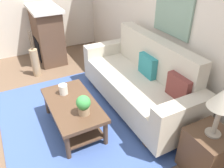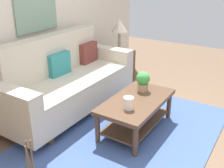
{
  "view_description": "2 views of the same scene",
  "coord_description": "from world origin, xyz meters",
  "px_view_note": "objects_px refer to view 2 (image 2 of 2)",
  "views": [
    {
      "loc": [
        2.54,
        -0.21,
        2.25
      ],
      "look_at": [
        -0.0,
        1.12,
        0.47
      ],
      "focal_mm": 36.64,
      "sensor_mm": 36.0,
      "label": 1
    },
    {
      "loc": [
        -2.54,
        -0.88,
        1.89
      ],
      "look_at": [
        0.22,
        0.87,
        0.51
      ],
      "focal_mm": 42.94,
      "sensor_mm": 36.0,
      "label": 2
    }
  ],
  "objects_px": {
    "throw_pillow_teal": "(59,64)",
    "potted_plant_tabletop": "(143,81)",
    "tabletop_vase": "(128,103)",
    "throw_pillow_maroon": "(88,53)",
    "coffee_table": "(136,108)",
    "side_table": "(119,66)",
    "table_lamp": "(119,27)",
    "framed_painting": "(36,9)",
    "couch": "(67,82)"
  },
  "relations": [
    {
      "from": "throw_pillow_maroon",
      "to": "potted_plant_tabletop",
      "type": "height_order",
      "value": "throw_pillow_maroon"
    },
    {
      "from": "throw_pillow_teal",
      "to": "potted_plant_tabletop",
      "type": "distance_m",
      "value": 1.22
    },
    {
      "from": "coffee_table",
      "to": "framed_painting",
      "type": "height_order",
      "value": "framed_painting"
    },
    {
      "from": "couch",
      "to": "throw_pillow_teal",
      "type": "height_order",
      "value": "couch"
    },
    {
      "from": "couch",
      "to": "throw_pillow_maroon",
      "type": "distance_m",
      "value": 0.74
    },
    {
      "from": "couch",
      "to": "potted_plant_tabletop",
      "type": "distance_m",
      "value": 1.1
    },
    {
      "from": "coffee_table",
      "to": "table_lamp",
      "type": "height_order",
      "value": "table_lamp"
    },
    {
      "from": "throw_pillow_teal",
      "to": "throw_pillow_maroon",
      "type": "bearing_deg",
      "value": 0.0
    },
    {
      "from": "throw_pillow_maroon",
      "to": "side_table",
      "type": "bearing_deg",
      "value": -12.73
    },
    {
      "from": "potted_plant_tabletop",
      "to": "coffee_table",
      "type": "bearing_deg",
      "value": -168.29
    },
    {
      "from": "throw_pillow_maroon",
      "to": "table_lamp",
      "type": "distance_m",
      "value": 0.8
    },
    {
      "from": "coffee_table",
      "to": "side_table",
      "type": "xyz_separation_m",
      "value": [
        1.36,
        1.07,
        -0.03
      ]
    },
    {
      "from": "throw_pillow_maroon",
      "to": "potted_plant_tabletop",
      "type": "bearing_deg",
      "value": -107.26
    },
    {
      "from": "side_table",
      "to": "potted_plant_tabletop",
      "type": "bearing_deg",
      "value": -136.91
    },
    {
      "from": "coffee_table",
      "to": "potted_plant_tabletop",
      "type": "bearing_deg",
      "value": 11.71
    },
    {
      "from": "coffee_table",
      "to": "side_table",
      "type": "height_order",
      "value": "side_table"
    },
    {
      "from": "table_lamp",
      "to": "potted_plant_tabletop",
      "type": "bearing_deg",
      "value": -136.91
    },
    {
      "from": "tabletop_vase",
      "to": "potted_plant_tabletop",
      "type": "distance_m",
      "value": 0.56
    },
    {
      "from": "coffee_table",
      "to": "table_lamp",
      "type": "xyz_separation_m",
      "value": [
        1.36,
        1.07,
        0.68
      ]
    },
    {
      "from": "side_table",
      "to": "framed_painting",
      "type": "bearing_deg",
      "value": 160.19
    },
    {
      "from": "coffee_table",
      "to": "framed_painting",
      "type": "xyz_separation_m",
      "value": [
        -0.03,
        1.57,
        1.09
      ]
    },
    {
      "from": "throw_pillow_teal",
      "to": "coffee_table",
      "type": "xyz_separation_m",
      "value": [
        0.03,
        -1.23,
        -0.37
      ]
    },
    {
      "from": "couch",
      "to": "side_table",
      "type": "relative_size",
      "value": 3.91
    },
    {
      "from": "throw_pillow_maroon",
      "to": "tabletop_vase",
      "type": "distance_m",
      "value": 1.57
    },
    {
      "from": "throw_pillow_maroon",
      "to": "framed_painting",
      "type": "distance_m",
      "value": 1.05
    },
    {
      "from": "throw_pillow_teal",
      "to": "side_table",
      "type": "distance_m",
      "value": 1.46
    },
    {
      "from": "throw_pillow_teal",
      "to": "tabletop_vase",
      "type": "bearing_deg",
      "value": -100.41
    },
    {
      "from": "side_table",
      "to": "throw_pillow_teal",
      "type": "bearing_deg",
      "value": 173.4
    },
    {
      "from": "coffee_table",
      "to": "framed_painting",
      "type": "distance_m",
      "value": 1.91
    },
    {
      "from": "potted_plant_tabletop",
      "to": "side_table",
      "type": "relative_size",
      "value": 0.47
    },
    {
      "from": "couch",
      "to": "potted_plant_tabletop",
      "type": "xyz_separation_m",
      "value": [
        0.32,
        -1.04,
        0.14
      ]
    },
    {
      "from": "couch",
      "to": "coffee_table",
      "type": "xyz_separation_m",
      "value": [
        0.03,
        -1.1,
        -0.12
      ]
    },
    {
      "from": "couch",
      "to": "side_table",
      "type": "bearing_deg",
      "value": -1.46
    },
    {
      "from": "tabletop_vase",
      "to": "coffee_table",
      "type": "bearing_deg",
      "value": 6.65
    },
    {
      "from": "tabletop_vase",
      "to": "framed_painting",
      "type": "xyz_separation_m",
      "value": [
        0.23,
        1.6,
        0.91
      ]
    },
    {
      "from": "coffee_table",
      "to": "side_table",
      "type": "distance_m",
      "value": 1.73
    },
    {
      "from": "throw_pillow_teal",
      "to": "tabletop_vase",
      "type": "xyz_separation_m",
      "value": [
        -0.23,
        -1.26,
        -0.18
      ]
    },
    {
      "from": "throw_pillow_teal",
      "to": "side_table",
      "type": "relative_size",
      "value": 0.64
    },
    {
      "from": "table_lamp",
      "to": "framed_painting",
      "type": "xyz_separation_m",
      "value": [
        -1.39,
        0.5,
        0.41
      ]
    },
    {
      "from": "side_table",
      "to": "table_lamp",
      "type": "relative_size",
      "value": 0.98
    },
    {
      "from": "throw_pillow_teal",
      "to": "potted_plant_tabletop",
      "type": "bearing_deg",
      "value": -74.86
    },
    {
      "from": "throw_pillow_maroon",
      "to": "table_lamp",
      "type": "xyz_separation_m",
      "value": [
        0.71,
        -0.16,
        0.31
      ]
    },
    {
      "from": "throw_pillow_maroon",
      "to": "tabletop_vase",
      "type": "height_order",
      "value": "throw_pillow_maroon"
    },
    {
      "from": "table_lamp",
      "to": "throw_pillow_maroon",
      "type": "bearing_deg",
      "value": 167.27
    },
    {
      "from": "couch",
      "to": "table_lamp",
      "type": "relative_size",
      "value": 3.84
    },
    {
      "from": "tabletop_vase",
      "to": "couch",
      "type": "bearing_deg",
      "value": 78.46
    },
    {
      "from": "throw_pillow_maroon",
      "to": "table_lamp",
      "type": "relative_size",
      "value": 0.63
    },
    {
      "from": "framed_painting",
      "to": "potted_plant_tabletop",
      "type": "bearing_deg",
      "value": -78.17
    },
    {
      "from": "throw_pillow_maroon",
      "to": "side_table",
      "type": "height_order",
      "value": "throw_pillow_maroon"
    },
    {
      "from": "throw_pillow_teal",
      "to": "throw_pillow_maroon",
      "type": "height_order",
      "value": "same"
    }
  ]
}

